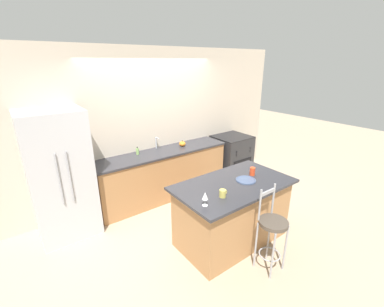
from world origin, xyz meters
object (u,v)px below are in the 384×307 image
tumbler_cup (252,171)px  wine_glass (205,196)px  refrigerator (60,175)px  oven_range (231,156)px  soap_bottle (138,151)px  bar_stool_near (272,230)px  dinner_plate (246,180)px  pumpkin_decoration (182,144)px  coffee_mug (223,193)px

tumbler_cup → wine_glass: bearing=-167.8°
refrigerator → oven_range: (3.42, 0.01, -0.47)m
oven_range → soap_bottle: size_ratio=6.60×
bar_stool_near → dinner_plate: size_ratio=3.95×
dinner_plate → tumbler_cup: bearing=18.3°
bar_stool_near → pumpkin_decoration: (0.35, 2.37, 0.40)m
wine_glass → soap_bottle: wine_glass is taller
coffee_mug → soap_bottle: size_ratio=0.82×
refrigerator → oven_range: size_ratio=2.03×
refrigerator → oven_range: 3.46m
soap_bottle → bar_stool_near: bearing=-77.7°
oven_range → soap_bottle: (-2.14, 0.18, 0.51)m
bar_stool_near → dinner_plate: 0.76m
dinner_plate → coffee_mug: (-0.57, -0.14, 0.04)m
pumpkin_decoration → coffee_mug: bearing=-110.6°
soap_bottle → refrigerator: bearing=-171.7°
dinner_plate → wine_glass: wine_glass is taller
dinner_plate → pumpkin_decoration: (0.14, 1.74, 0.05)m
bar_stool_near → soap_bottle: bearing=102.3°
dinner_plate → wine_glass: 0.89m
tumbler_cup → refrigerator: bearing=144.9°
coffee_mug → soap_bottle: soap_bottle is taller
oven_range → bar_stool_near: bearing=-125.1°
refrigerator → coffee_mug: size_ratio=16.41×
wine_glass → soap_bottle: bearing=86.7°
dinner_plate → coffee_mug: coffee_mug is taller
oven_range → dinner_plate: 2.21m
soap_bottle → pumpkin_decoration: bearing=-6.1°
pumpkin_decoration → soap_bottle: size_ratio=0.89×
oven_range → coffee_mug: (-1.96, -1.79, 0.49)m
bar_stool_near → soap_bottle: (-0.54, 2.47, 0.41)m
refrigerator → bar_stool_near: refrigerator is taller
oven_range → dinner_plate: size_ratio=3.33×
bar_stool_near → tumbler_cup: (0.42, 0.70, 0.40)m
oven_range → dinner_plate: (-1.40, -1.65, 0.45)m
refrigerator → bar_stool_near: 2.94m
refrigerator → bar_stool_near: (1.82, -2.28, -0.37)m
wine_glass → soap_bottle: (0.12, 1.99, -0.05)m
wine_glass → tumbler_cup: size_ratio=1.46×
bar_stool_near → pumpkin_decoration: bearing=81.6°
refrigerator → wine_glass: bearing=-57.2°
oven_range → bar_stool_near: 2.80m
tumbler_cup → dinner_plate: bearing=-161.7°
oven_range → dinner_plate: dinner_plate is taller
wine_glass → dinner_plate: bearing=10.7°
wine_glass → pumpkin_decoration: bearing=62.2°
wine_glass → tumbler_cup: (1.08, 0.23, -0.06)m
dinner_plate → tumbler_cup: (0.21, 0.07, 0.05)m
coffee_mug → oven_range: bearing=42.4°
tumbler_cup → soap_bottle: soap_bottle is taller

